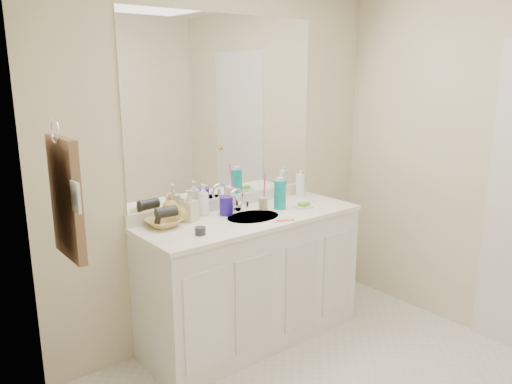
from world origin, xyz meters
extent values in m
cube|color=beige|center=(0.00, 1.30, 1.20)|extent=(2.60, 0.02, 2.40)
cube|color=beige|center=(-1.30, 0.00, 1.20)|extent=(0.02, 2.60, 2.40)
cube|color=beige|center=(1.30, 0.00, 1.20)|extent=(0.02, 2.60, 2.40)
cube|color=white|center=(0.00, 1.02, 0.42)|extent=(1.50, 0.55, 0.85)
cube|color=white|center=(0.00, 1.02, 0.86)|extent=(1.52, 0.57, 0.03)
cube|color=silver|center=(0.00, 1.29, 0.92)|extent=(1.52, 0.03, 0.08)
cylinder|color=silver|center=(0.00, 1.00, 0.87)|extent=(0.37, 0.37, 0.02)
cylinder|color=silver|center=(0.00, 1.18, 0.94)|extent=(0.02, 0.02, 0.11)
cube|color=white|center=(0.00, 1.29, 1.56)|extent=(1.48, 0.01, 1.20)
cylinder|color=#24148C|center=(-0.11, 1.15, 0.94)|extent=(0.12, 0.12, 0.12)
cylinder|color=beige|center=(0.16, 1.10, 0.92)|extent=(0.07, 0.07, 0.08)
cylinder|color=#DF3A9E|center=(0.17, 1.10, 1.03)|extent=(0.03, 0.04, 0.22)
cylinder|color=#0D9C9B|center=(0.26, 1.04, 0.98)|extent=(0.11, 0.11, 0.20)
cylinder|color=white|center=(0.60, 1.20, 0.97)|extent=(0.08, 0.08, 0.17)
cube|color=silver|center=(0.40, 0.95, 0.89)|extent=(0.14, 0.13, 0.01)
cube|color=#6ABF2E|center=(0.40, 0.95, 0.90)|extent=(0.08, 0.07, 0.03)
cube|color=orange|center=(0.10, 0.81, 0.88)|extent=(0.12, 0.07, 0.01)
cylinder|color=#2A292F|center=(-0.47, 0.91, 0.90)|extent=(0.08, 0.08, 0.04)
imported|color=white|center=(-0.23, 1.24, 0.98)|extent=(0.09, 0.09, 0.21)
imported|color=beige|center=(-0.37, 1.19, 0.98)|extent=(0.12, 0.12, 0.20)
imported|color=#E1CB57|center=(-0.41, 1.21, 0.95)|extent=(0.12, 0.12, 0.15)
imported|color=#B39448|center=(-0.56, 1.17, 0.91)|extent=(0.23, 0.23, 0.05)
cylinder|color=black|center=(-0.54, 1.17, 0.97)|extent=(0.14, 0.07, 0.07)
torus|color=silver|center=(-1.27, 0.77, 1.55)|extent=(0.01, 0.11, 0.11)
cube|color=brown|center=(-1.25, 0.77, 1.25)|extent=(0.04, 0.32, 0.55)
cube|color=silver|center=(-1.27, 0.57, 1.30)|extent=(0.01, 0.08, 0.13)
camera|label=1|loc=(-1.94, -1.44, 1.81)|focal=35.00mm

